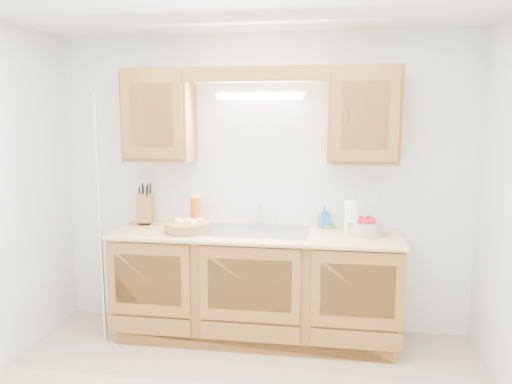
% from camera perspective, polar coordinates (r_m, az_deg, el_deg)
% --- Properties ---
extents(room, '(3.52, 3.50, 2.50)m').
position_cam_1_polar(room, '(2.80, -3.84, -3.02)').
color(room, tan).
rests_on(room, ground).
extents(base_cabinets, '(2.20, 0.60, 0.86)m').
position_cam_1_polar(base_cabinets, '(4.15, -0.03, -10.74)').
color(base_cabinets, brown).
rests_on(base_cabinets, ground).
extents(countertop, '(2.30, 0.63, 0.04)m').
position_cam_1_polar(countertop, '(4.01, -0.06, -4.87)').
color(countertop, tan).
rests_on(countertop, base_cabinets).
extents(upper_cabinet_left, '(0.55, 0.33, 0.75)m').
position_cam_1_polar(upper_cabinet_left, '(4.26, -10.97, 8.57)').
color(upper_cabinet_left, brown).
rests_on(upper_cabinet_left, room).
extents(upper_cabinet_right, '(0.55, 0.33, 0.75)m').
position_cam_1_polar(upper_cabinet_right, '(4.01, 12.20, 8.55)').
color(upper_cabinet_right, brown).
rests_on(upper_cabinet_right, room).
extents(valance, '(2.20, 0.05, 0.12)m').
position_cam_1_polar(valance, '(3.92, -0.05, 13.35)').
color(valance, brown).
rests_on(valance, room).
extents(fluorescent_fixture, '(0.76, 0.08, 0.08)m').
position_cam_1_polar(fluorescent_fixture, '(4.14, 0.45, 11.11)').
color(fluorescent_fixture, white).
rests_on(fluorescent_fixture, room).
extents(sink, '(0.84, 0.46, 0.36)m').
position_cam_1_polar(sink, '(4.05, -0.01, -5.52)').
color(sink, '#9E9EA3').
rests_on(sink, countertop).
extents(wire_shelf_pole, '(0.03, 0.03, 2.00)m').
position_cam_1_polar(wire_shelf_pole, '(4.11, -17.40, -3.22)').
color(wire_shelf_pole, silver).
rests_on(wire_shelf_pole, ground).
extents(outlet_plate, '(0.08, 0.01, 0.12)m').
position_cam_1_polar(outlet_plate, '(4.23, 13.42, -0.69)').
color(outlet_plate, white).
rests_on(outlet_plate, room).
extents(fruit_basket, '(0.42, 0.42, 0.11)m').
position_cam_1_polar(fruit_basket, '(4.05, -7.79, -3.80)').
color(fruit_basket, '#B58449').
rests_on(fruit_basket, countertop).
extents(knife_block, '(0.17, 0.23, 0.36)m').
position_cam_1_polar(knife_block, '(4.41, -12.61, -1.87)').
color(knife_block, brown).
rests_on(knife_block, countertop).
extents(orange_canister, '(0.11, 0.11, 0.26)m').
position_cam_1_polar(orange_canister, '(4.25, -6.93, -2.13)').
color(orange_canister, '#DE5F0C').
rests_on(orange_canister, countertop).
extents(soap_bottle, '(0.10, 0.10, 0.18)m').
position_cam_1_polar(soap_bottle, '(4.19, 7.80, -2.85)').
color(soap_bottle, blue).
rests_on(soap_bottle, countertop).
extents(sponge, '(0.13, 0.10, 0.02)m').
position_cam_1_polar(sponge, '(4.20, 8.17, -3.94)').
color(sponge, '#CC333F').
rests_on(sponge, countertop).
extents(paper_towel, '(0.15, 0.15, 0.31)m').
position_cam_1_polar(paper_towel, '(4.00, 10.96, -2.90)').
color(paper_towel, silver).
rests_on(paper_towel, countertop).
extents(apple_bowl, '(0.30, 0.30, 0.15)m').
position_cam_1_polar(apple_bowl, '(4.00, 12.38, -3.89)').
color(apple_bowl, silver).
rests_on(apple_bowl, countertop).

